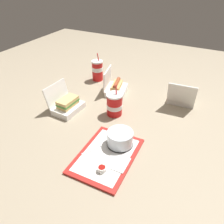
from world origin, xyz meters
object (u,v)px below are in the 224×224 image
object	(u,v)px
plastic_fork	(91,150)
soda_cup_corner	(97,70)
food_tray	(107,155)
clamshell_hotdog_right	(115,87)
soda_cup_right	(114,105)
cake_container	(120,139)
clamshell_hotdog_left	(182,97)
clamshell_sandwich_corner	(67,105)
ketchup_cup	(102,169)

from	to	relation	value
plastic_fork	soda_cup_corner	xyz separation A→B (m)	(0.72, 0.39, 0.07)
food_tray	clamshell_hotdog_right	world-z (taller)	clamshell_hotdog_right
soda_cup_right	cake_container	bearing A→B (deg)	-147.57
soda_cup_right	clamshell_hotdog_left	bearing A→B (deg)	-45.41
clamshell_hotdog_left	clamshell_sandwich_corner	bearing A→B (deg)	125.07
cake_container	ketchup_cup	world-z (taller)	cake_container
cake_container	clamshell_hotdog_left	world-z (taller)	clamshell_hotdog_left
ketchup_cup	clamshell_hotdog_left	bearing A→B (deg)	-13.07
clamshell_hotdog_left	soda_cup_right	xyz separation A→B (m)	(-0.34, 0.34, 0.03)
ketchup_cup	clamshell_sandwich_corner	bearing A→B (deg)	52.79
ketchup_cup	soda_cup_corner	bearing A→B (deg)	31.52
cake_container	soda_cup_corner	world-z (taller)	soda_cup_corner
cake_container	plastic_fork	bearing A→B (deg)	135.13
plastic_fork	clamshell_hotdog_right	distance (m)	0.63
ketchup_cup	plastic_fork	distance (m)	0.14
food_tray	soda_cup_corner	xyz separation A→B (m)	(0.71, 0.47, 0.08)
clamshell_hotdog_right	clamshell_sandwich_corner	distance (m)	0.39
ketchup_cup	clamshell_hotdog_right	bearing A→B (deg)	21.87
plastic_fork	food_tray	bearing A→B (deg)	-56.27
cake_container	soda_cup_corner	size ratio (longest dim) A/B	0.62
food_tray	cake_container	xyz separation A→B (m)	(0.10, -0.02, 0.04)
food_tray	clamshell_hotdog_left	bearing A→B (deg)	-17.15
soda_cup_corner	food_tray	bearing A→B (deg)	-146.66
clamshell_hotdog_left	soda_cup_right	size ratio (longest dim) A/B	1.03
soda_cup_right	soda_cup_corner	bearing A→B (deg)	42.41
cake_container	plastic_fork	world-z (taller)	cake_container
clamshell_hotdog_left	soda_cup_right	distance (m)	0.48
cake_container	plastic_fork	distance (m)	0.16
food_tray	cake_container	distance (m)	0.11
clamshell_sandwich_corner	soda_cup_corner	world-z (taller)	soda_cup_corner
clamshell_hotdog_left	soda_cup_corner	xyz separation A→B (m)	(0.04, 0.68, 0.04)
ketchup_cup	cake_container	bearing A→B (deg)	1.15
ketchup_cup	plastic_fork	world-z (taller)	ketchup_cup
ketchup_cup	clamshell_sandwich_corner	size ratio (longest dim) A/B	0.20
clamshell_sandwich_corner	clamshell_hotdog_left	size ratio (longest dim) A/B	0.94
clamshell_sandwich_corner	soda_cup_right	xyz separation A→B (m)	(0.10, -0.29, 0.03)
ketchup_cup	soda_cup_corner	world-z (taller)	soda_cup_corner
plastic_fork	clamshell_hotdog_right	world-z (taller)	clamshell_hotdog_right
ketchup_cup	soda_cup_right	distance (m)	0.47
plastic_fork	clamshell_hotdog_left	bearing A→B (deg)	3.78
soda_cup_right	ketchup_cup	bearing A→B (deg)	-160.11
food_tray	soda_cup_corner	distance (m)	0.86
plastic_fork	soda_cup_corner	bearing A→B (deg)	54.89
cake_container	soda_cup_corner	distance (m)	0.79
food_tray	soda_cup_right	distance (m)	0.37
ketchup_cup	clamshell_hotdog_left	xyz separation A→B (m)	(0.78, -0.18, 0.01)
plastic_fork	clamshell_hotdog_left	world-z (taller)	clamshell_hotdog_left
ketchup_cup	clamshell_hotdog_right	distance (m)	0.75
cake_container	clamshell_hotdog_right	size ratio (longest dim) A/B	0.65
ketchup_cup	plastic_fork	bearing A→B (deg)	51.32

